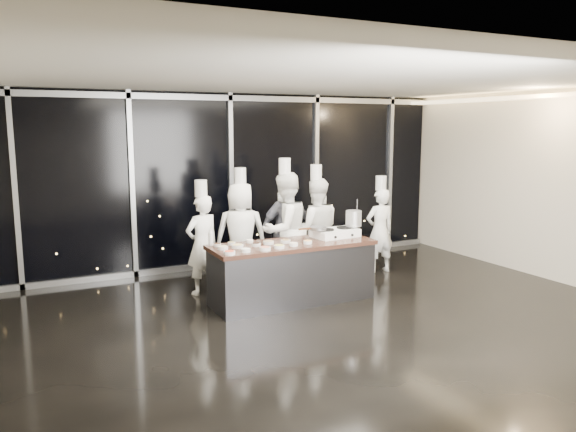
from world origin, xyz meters
name	(u,v)px	position (x,y,z in m)	size (l,w,h in m)	color
ground	(322,320)	(0.00, 0.00, 0.00)	(9.00, 9.00, 0.00)	black
room_shell	(335,153)	(0.18, 0.00, 2.25)	(9.02, 7.02, 3.21)	beige
window_wall	(230,181)	(0.00, 3.43, 1.60)	(8.90, 0.11, 3.20)	black
demo_counter	(292,272)	(0.00, 0.90, 0.45)	(2.46, 0.86, 0.90)	#393A3F
stove	(335,233)	(0.80, 1.00, 0.96)	(0.72, 0.49, 0.14)	white
frying_pan	(317,228)	(0.47, 0.99, 1.06)	(0.47, 0.29, 0.04)	gray
stock_pot	(354,218)	(1.14, 1.01, 1.16)	(0.25, 0.25, 0.25)	silver
prep_bowls	(257,246)	(-0.59, 0.83, 0.93)	(1.41, 0.72, 0.05)	silver
squeeze_bottle	(211,238)	(-1.14, 1.24, 1.02)	(0.07, 0.07, 0.25)	silver
chef_far_left	(202,243)	(-1.06, 1.90, 0.80)	(0.65, 0.51, 1.79)	white
chef_left	(241,234)	(-0.35, 2.05, 0.87)	(0.96, 0.77, 1.94)	white
chef_center	(285,229)	(0.28, 1.72, 0.94)	(1.08, 0.95, 2.10)	white
guest	(286,230)	(0.49, 2.09, 0.86)	(1.02, 0.46, 1.71)	#141937
chef_right	(316,229)	(0.91, 1.81, 0.88)	(1.02, 0.91, 1.97)	white
chef_side	(380,229)	(2.20, 1.77, 0.78)	(0.57, 0.39, 1.74)	white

